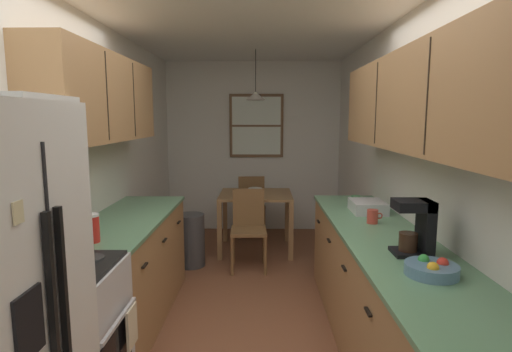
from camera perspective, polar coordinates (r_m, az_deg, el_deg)
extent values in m
plane|color=brown|center=(3.95, -1.14, -17.62)|extent=(12.00, 12.00, 0.00)
cube|color=silver|center=(3.87, -21.61, 1.03)|extent=(0.10, 9.00, 2.55)
cube|color=silver|center=(3.79, 19.69, 0.98)|extent=(0.10, 9.00, 2.55)
cube|color=silver|center=(6.22, -0.38, 4.10)|extent=(4.40, 0.10, 2.55)
cube|color=white|center=(3.66, -1.26, 21.96)|extent=(4.40, 9.00, 0.08)
cube|color=black|center=(1.55, -29.23, -17.76)|extent=(0.01, 0.15, 0.22)
cube|color=beige|center=(1.43, -30.43, -4.44)|extent=(0.01, 0.05, 0.07)
cube|color=white|center=(1.64, -26.18, -5.93)|extent=(0.01, 0.04, 0.05)
cube|color=silver|center=(2.67, -25.82, -21.08)|extent=(0.62, 0.65, 0.90)
cube|color=silver|center=(2.46, -18.60, -18.54)|extent=(0.02, 0.52, 0.02)
cube|color=black|center=(2.48, -26.50, -11.72)|extent=(0.59, 0.61, 0.02)
cube|color=silver|center=(2.59, -32.21, -9.20)|extent=(0.06, 0.65, 0.20)
cylinder|color=#2D2D2D|center=(2.43, -31.08, -12.10)|extent=(0.15, 0.15, 0.01)
cylinder|color=#2D2D2D|center=(2.66, -27.83, -10.15)|extent=(0.15, 0.15, 0.01)
cylinder|color=#2D2D2D|center=(2.30, -24.98, -12.82)|extent=(0.15, 0.15, 0.01)
cylinder|color=#2D2D2D|center=(2.54, -22.18, -10.65)|extent=(0.15, 0.15, 0.01)
cube|color=white|center=(2.41, -30.21, 5.99)|extent=(0.38, 0.56, 0.32)
cube|color=black|center=(2.26, -26.70, 6.16)|extent=(0.01, 0.34, 0.21)
cube|color=#2D2D33|center=(2.48, -24.08, 6.42)|extent=(0.01, 0.11, 0.21)
cube|color=#A87A4C|center=(3.70, -17.37, -12.51)|extent=(0.60, 1.77, 0.87)
cube|color=#60936B|center=(3.57, -17.68, -5.72)|extent=(0.63, 1.79, 0.03)
cube|color=black|center=(2.99, -15.34, -12.02)|extent=(0.02, 0.10, 0.01)
cube|color=black|center=(3.53, -12.68, -8.78)|extent=(0.02, 0.10, 0.01)
cube|color=black|center=(4.08, -10.77, -6.40)|extent=(0.02, 0.10, 0.01)
cube|color=#A87A4C|center=(3.47, -20.89, 10.15)|extent=(0.32, 1.87, 0.68)
cube|color=#2D2319|center=(3.13, -20.16, 10.46)|extent=(0.01, 0.01, 0.62)
cube|color=#2D2319|center=(3.71, -16.74, 10.18)|extent=(0.01, 0.01, 0.62)
cube|color=#A87A4C|center=(3.08, 18.04, -16.85)|extent=(0.60, 3.15, 0.87)
cube|color=#60936B|center=(2.92, 18.43, -8.81)|extent=(0.63, 3.17, 0.03)
cube|color=black|center=(2.34, 15.45, -17.91)|extent=(0.02, 0.10, 0.01)
cube|color=black|center=(2.90, 12.25, -12.53)|extent=(0.02, 0.10, 0.01)
cube|color=black|center=(3.49, 10.18, -8.91)|extent=(0.02, 0.10, 0.01)
cube|color=black|center=(4.09, 8.74, -6.33)|extent=(0.02, 0.10, 0.01)
cube|color=#A87A4C|center=(2.80, 22.39, 9.75)|extent=(0.32, 2.85, 0.65)
cube|color=#2D2319|center=(2.31, 22.90, 10.19)|extent=(0.01, 0.01, 0.60)
cube|color=#2D2319|center=(3.20, 16.51, 9.75)|extent=(0.01, 0.01, 0.60)
cube|color=olive|center=(5.23, -0.05, -2.64)|extent=(0.92, 0.81, 0.03)
cube|color=olive|center=(4.97, -5.13, -7.70)|extent=(0.06, 0.06, 0.72)
cube|color=olive|center=(4.96, 4.93, -7.74)|extent=(0.06, 0.06, 0.72)
cube|color=olive|center=(5.70, -4.36, -5.62)|extent=(0.06, 0.06, 0.72)
cube|color=olive|center=(5.69, 4.37, -5.65)|extent=(0.06, 0.06, 0.72)
cube|color=brown|center=(4.63, -1.04, -7.72)|extent=(0.41, 0.41, 0.04)
cube|color=brown|center=(4.75, -1.06, -4.51)|extent=(0.37, 0.04, 0.45)
cylinder|color=brown|center=(4.53, 1.32, -11.19)|extent=(0.04, 0.04, 0.43)
cylinder|color=brown|center=(4.53, -3.37, -11.21)|extent=(0.04, 0.04, 0.43)
cylinder|color=brown|center=(4.87, 1.13, -9.77)|extent=(0.04, 0.04, 0.43)
cylinder|color=brown|center=(4.87, -3.21, -9.79)|extent=(0.04, 0.04, 0.43)
cube|color=brown|center=(5.96, -0.82, -4.10)|extent=(0.45, 0.45, 0.04)
cube|color=brown|center=(5.74, -0.65, -2.29)|extent=(0.37, 0.08, 0.45)
cylinder|color=brown|center=(6.18, -2.66, -5.90)|extent=(0.04, 0.04, 0.43)
cylinder|color=brown|center=(6.21, 0.71, -5.82)|extent=(0.04, 0.04, 0.43)
cylinder|color=brown|center=(5.83, -2.43, -6.77)|extent=(0.04, 0.04, 0.43)
cylinder|color=brown|center=(5.86, 1.14, -6.67)|extent=(0.04, 0.04, 0.43)
cylinder|color=black|center=(5.17, -0.05, 14.57)|extent=(0.01, 0.01, 0.51)
cone|color=#B7B2A8|center=(5.14, -0.05, 11.18)|extent=(0.25, 0.25, 0.10)
sphere|color=white|center=(5.14, -0.05, 11.40)|extent=(0.06, 0.06, 0.06)
cube|color=brown|center=(6.13, 0.05, 7.06)|extent=(0.81, 0.04, 0.94)
cube|color=silver|center=(6.12, 0.05, 7.06)|extent=(0.73, 0.01, 0.86)
cube|color=brown|center=(6.12, 0.05, 7.06)|extent=(0.73, 0.02, 0.03)
cylinder|color=#3F3F42|center=(4.84, -9.16, -8.88)|extent=(0.33, 0.33, 0.61)
cylinder|color=red|center=(2.91, -22.08, -6.95)|extent=(0.10, 0.10, 0.18)
cylinder|color=white|center=(2.89, -22.18, -5.12)|extent=(0.10, 0.10, 0.02)
cube|color=beige|center=(2.65, -17.04, -19.56)|extent=(0.02, 0.16, 0.24)
cube|color=black|center=(2.66, 20.90, -9.99)|extent=(0.22, 0.18, 0.02)
cube|color=black|center=(2.65, 22.71, -6.70)|extent=(0.06, 0.18, 0.33)
cube|color=black|center=(2.59, 21.23, -3.83)|extent=(0.22, 0.18, 0.06)
cylinder|color=#331E14|center=(2.64, 20.56, -8.63)|extent=(0.11, 0.11, 0.11)
cylinder|color=#BF3F33|center=(3.31, 16.03, -5.49)|extent=(0.08, 0.08, 0.11)
torus|color=#BF3F33|center=(3.32, 16.95, -5.37)|extent=(0.05, 0.01, 0.05)
cylinder|color=#3F7F4C|center=(3.91, 13.82, -3.41)|extent=(0.09, 0.09, 0.10)
torus|color=#3F7F4C|center=(3.93, 14.62, -3.33)|extent=(0.05, 0.01, 0.05)
cylinder|color=#597F9E|center=(2.37, 23.40, -11.98)|extent=(0.27, 0.27, 0.06)
cylinder|color=black|center=(2.36, 23.43, -11.63)|extent=(0.22, 0.22, 0.03)
sphere|color=red|center=(2.39, 24.73, -11.04)|extent=(0.06, 0.06, 0.06)
sphere|color=green|center=(2.40, 22.48, -10.81)|extent=(0.06, 0.06, 0.06)
sphere|color=yellow|center=(2.30, 23.59, -11.72)|extent=(0.06, 0.06, 0.06)
cube|color=silver|center=(3.68, 15.42, -4.17)|extent=(0.28, 0.34, 0.10)
cylinder|color=silver|center=(5.28, -0.14, -2.02)|extent=(0.18, 0.18, 0.06)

